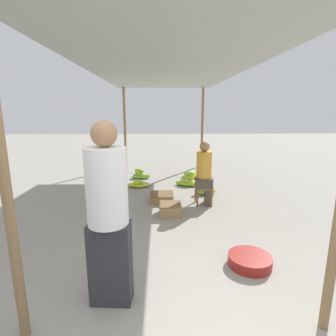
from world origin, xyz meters
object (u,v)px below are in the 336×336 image
(crate_near, at_px, (162,197))
(crate_mid, at_px, (170,209))
(basin_black, at_px, (250,261))
(banana_pile_right_0, at_px, (204,190))
(banana_pile_left_1, at_px, (140,175))
(vendor_foreground, at_px, (108,214))
(banana_pile_right_2, at_px, (191,175))
(vendor_seated, at_px, (205,173))
(banana_pile_left_0, at_px, (138,184))
(banana_pile_right_1, at_px, (189,181))
(stool, at_px, (203,190))

(crate_near, height_order, crate_mid, crate_mid)
(basin_black, relative_size, banana_pile_right_0, 1.03)
(banana_pile_left_1, height_order, banana_pile_right_0, banana_pile_right_0)
(vendor_foreground, bearing_deg, banana_pile_left_1, 90.79)
(crate_mid, bearing_deg, banana_pile_right_0, 55.84)
(banana_pile_right_2, distance_m, crate_mid, 2.79)
(basin_black, distance_m, crate_mid, 1.87)
(banana_pile_left_1, relative_size, banana_pile_right_0, 1.03)
(vendor_foreground, height_order, banana_pile_right_2, vendor_foreground)
(vendor_seated, xyz_separation_m, banana_pile_left_1, (-1.44, 2.15, -0.56))
(basin_black, distance_m, crate_near, 2.59)
(vendor_seated, relative_size, basin_black, 2.44)
(basin_black, height_order, crate_near, crate_near)
(banana_pile_left_0, bearing_deg, basin_black, -64.91)
(vendor_seated, height_order, banana_pile_right_0, vendor_seated)
(banana_pile_right_0, bearing_deg, vendor_seated, -99.96)
(basin_black, relative_size, banana_pile_left_0, 0.96)
(vendor_seated, xyz_separation_m, banana_pile_right_1, (-0.15, 1.43, -0.55))
(basin_black, bearing_deg, banana_pile_right_0, 91.58)
(banana_pile_right_0, xyz_separation_m, banana_pile_right_2, (-0.12, 1.48, -0.03))
(basin_black, bearing_deg, stool, 95.82)
(vendor_seated, bearing_deg, basin_black, -84.66)
(banana_pile_left_1, bearing_deg, banana_pile_right_1, -29.09)
(stool, height_order, banana_pile_left_0, stool)
(stool, relative_size, banana_pile_right_1, 0.55)
(vendor_seated, xyz_separation_m, banana_pile_left_0, (-1.43, 1.32, -0.59))
(banana_pile_left_0, distance_m, banana_pile_right_1, 1.29)
(vendor_foreground, distance_m, basin_black, 1.87)
(banana_pile_right_1, bearing_deg, banana_pile_right_2, 78.57)
(banana_pile_right_2, bearing_deg, crate_mid, -104.75)
(banana_pile_right_0, bearing_deg, crate_near, -153.32)
(banana_pile_left_1, height_order, banana_pile_right_2, banana_pile_left_1)
(vendor_seated, bearing_deg, crate_mid, -143.41)
(banana_pile_left_1, distance_m, banana_pile_right_2, 1.44)
(banana_pile_left_1, xyz_separation_m, crate_near, (0.58, -1.94, -0.02))
(banana_pile_left_0, xyz_separation_m, crate_mid, (0.72, -1.85, 0.03))
(vendor_foreground, height_order, vendor_seated, vendor_foreground)
(stool, height_order, crate_near, stool)
(stool, relative_size, basin_black, 0.72)
(crate_near, xyz_separation_m, crate_mid, (0.14, -0.73, 0.02))
(crate_near, bearing_deg, basin_black, -65.99)
(banana_pile_right_2, relative_size, crate_near, 1.11)
(banana_pile_left_0, bearing_deg, banana_pile_right_0, -21.93)
(stool, relative_size, vendor_seated, 0.30)
(banana_pile_right_1, distance_m, crate_mid, 2.04)
(banana_pile_right_0, distance_m, crate_near, 1.09)
(banana_pile_right_2, bearing_deg, basin_black, -87.37)
(banana_pile_right_0, height_order, crate_mid, banana_pile_right_0)
(banana_pile_left_1, xyz_separation_m, banana_pile_right_0, (1.56, -1.45, -0.01))
(banana_pile_right_1, xyz_separation_m, crate_near, (-0.70, -1.22, -0.02))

